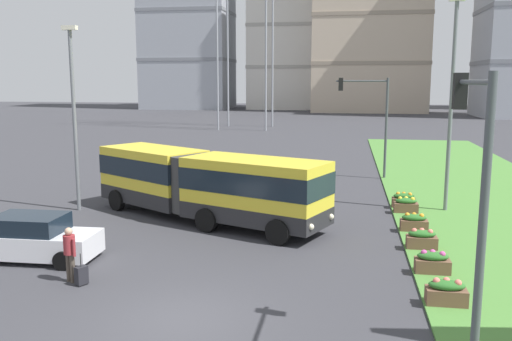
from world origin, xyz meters
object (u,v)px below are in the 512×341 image
flower_planter_3 (414,222)px  flower_planter_4 (406,205)px  rolling_suitcase (81,275)px  car_white_van (33,238)px  pedestrian_crossing (70,251)px  traffic_light_near_right (473,180)px  articulated_bus (204,184)px  car_maroon_sedan (181,168)px  flower_planter_1 (433,262)px  streetlight_median (452,98)px  flower_planter_2 (422,239)px  streetlight_left (74,111)px  flower_planter_0 (446,292)px  flower_planter_5 (404,200)px  traffic_light_far_right (371,111)px

flower_planter_3 → flower_planter_4: size_ratio=1.00×
rolling_suitcase → flower_planter_4: size_ratio=0.88×
car_white_van → pedestrian_crossing: (2.35, -1.81, 0.25)m
car_white_van → traffic_light_near_right: (13.14, -5.92, 3.55)m
articulated_bus → car_maroon_sedan: bearing=112.9°
rolling_suitcase → flower_planter_4: rolling_suitcase is taller
flower_planter_1 → streetlight_median: 10.45m
flower_planter_4 → streetlight_median: 5.38m
car_white_van → flower_planter_2: car_white_van is taller
car_white_van → flower_planter_3: bearing=23.0°
car_maroon_sedan → car_white_van: 15.71m
flower_planter_3 → streetlight_left: bearing=174.9°
flower_planter_1 → traffic_light_near_right: (-0.40, -6.61, 3.87)m
flower_planter_4 → traffic_light_near_right: 15.34m
flower_planter_0 → flower_planter_5: (0.00, 11.85, 0.00)m
car_maroon_sedan → flower_planter_3: size_ratio=4.02×
flower_planter_0 → traffic_light_far_right: traffic_light_far_right is taller
flower_planter_2 → flower_planter_4: (0.00, 5.61, 0.00)m
rolling_suitcase → streetlight_left: 11.21m
car_maroon_sedan → flower_planter_5: 14.23m
flower_planter_4 → traffic_light_far_right: traffic_light_far_right is taller
flower_planter_0 → streetlight_left: streetlight_left is taller
flower_planter_2 → traffic_light_near_right: (-0.40, -9.23, 3.87)m
pedestrian_crossing → flower_planter_3: 13.50m
traffic_light_near_right → flower_planter_2: bearing=87.5°
flower_planter_3 → flower_planter_2: bearing=-90.0°
streetlight_left → flower_planter_1: bearing=-22.5°
flower_planter_5 → streetlight_left: bearing=-169.5°
rolling_suitcase → flower_planter_5: size_ratio=0.88×
streetlight_left → streetlight_median: size_ratio=0.87×
articulated_bus → traffic_light_far_right: size_ratio=1.83×
rolling_suitcase → flower_planter_5: 16.10m
traffic_light_far_right → streetlight_median: (3.29, -8.47, 1.12)m
rolling_suitcase → traffic_light_near_right: 11.75m
flower_planter_5 → car_maroon_sedan: bearing=156.4°
flower_planter_0 → traffic_light_near_right: (-0.40, -4.06, 3.87)m
flower_planter_3 → flower_planter_5: size_ratio=1.00×
rolling_suitcase → flower_planter_2: size_ratio=0.88×
flower_planter_0 → flower_planter_4: same height
flower_planter_0 → flower_planter_1: same height
car_white_van → streetlight_left: 8.40m
car_maroon_sedan → flower_planter_2: car_maroon_sedan is taller
articulated_bus → streetlight_median: bearing=17.6°
flower_planter_5 → streetlight_left: (-15.50, -2.88, 4.35)m
flower_planter_4 → streetlight_left: (-15.50, -1.81, 4.35)m
flower_planter_0 → flower_planter_4: size_ratio=1.00×
car_white_van → flower_planter_3: 14.70m
pedestrian_crossing → flower_planter_5: bearing=46.5°
flower_planter_1 → traffic_light_far_right: 17.93m
car_maroon_sedan → flower_planter_1: bearing=-49.0°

